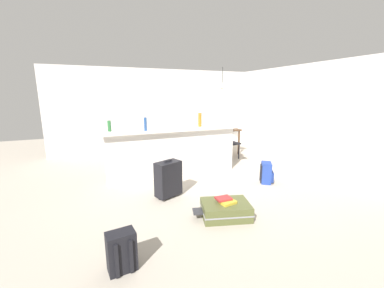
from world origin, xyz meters
name	(u,v)px	position (x,y,z in m)	size (l,w,h in m)	color
ground_plane	(203,180)	(0.00, 0.00, -0.03)	(13.00, 13.00, 0.05)	#ADA393
wall_back	(162,110)	(0.00, 3.05, 1.25)	(6.60, 0.10, 2.50)	silver
wall_right	(305,114)	(3.05, 0.30, 1.25)	(0.10, 6.00, 2.50)	silver
partition_half_wall	(174,154)	(-0.49, 0.43, 0.50)	(2.80, 0.20, 1.00)	silver
bar_countertop	(174,130)	(-0.49, 0.43, 1.02)	(2.96, 0.40, 0.05)	white
bottle_green	(109,126)	(-1.76, 0.53, 1.15)	(0.07, 0.07, 0.21)	#2D6B38
bottle_blue	(145,124)	(-1.10, 0.34, 1.18)	(0.06, 0.06, 0.26)	#284C89
bottle_clear	(172,122)	(-0.51, 0.53, 1.16)	(0.08, 0.08, 0.23)	silver
bottle_amber	(200,120)	(0.12, 0.46, 1.20)	(0.07, 0.07, 0.30)	#9E661E
bottle_white	(222,119)	(0.71, 0.50, 1.19)	(0.06, 0.06, 0.27)	silver
dining_table	(219,132)	(1.38, 1.85, 0.65)	(1.10, 0.80, 0.74)	#4C331E
dining_chair_near_partition	(229,140)	(1.38, 1.26, 0.52)	(0.44, 0.44, 0.93)	black
pendant_lamp	(222,85)	(1.46, 1.85, 2.00)	(0.34, 0.34, 0.62)	black
suitcase_flat_olive	(225,210)	(-0.37, -1.53, 0.11)	(0.89, 0.66, 0.22)	#51562D
backpack_blue	(266,173)	(1.09, -0.67, 0.20)	(0.33, 0.34, 0.42)	#233D93
backpack_black	(121,252)	(-1.89, -2.03, 0.20)	(0.30, 0.27, 0.42)	black
suitcase_upright_black	(168,179)	(-0.93, -0.54, 0.33)	(0.50, 0.39, 0.67)	black
book_stack	(226,201)	(-0.37, -1.53, 0.25)	(0.27, 0.25, 0.07)	gold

